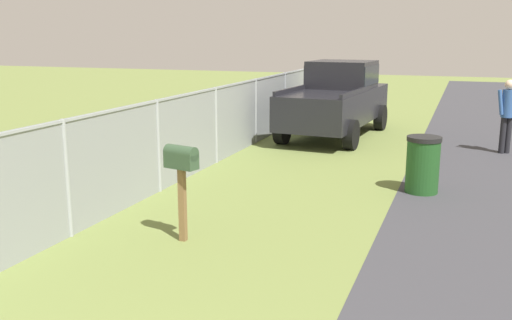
# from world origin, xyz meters

# --- Properties ---
(mailbox) EXTENTS (0.30, 0.51, 1.37)m
(mailbox) POSITION_xyz_m (5.52, 1.48, 1.09)
(mailbox) COLOR brown
(mailbox) RESTS_ON ground
(pickup_truck) EXTENTS (5.15, 2.42, 2.09)m
(pickup_truck) POSITION_xyz_m (14.66, 1.30, 1.10)
(pickup_truck) COLOR black
(pickup_truck) RESTS_ON ground
(trash_bin) EXTENTS (0.62, 0.62, 1.04)m
(trash_bin) POSITION_xyz_m (9.27, -1.47, 0.52)
(trash_bin) COLOR #1E4C1E
(trash_bin) RESTS_ON ground
(pedestrian) EXTENTS (0.30, 0.53, 1.78)m
(pedestrian) POSITION_xyz_m (13.62, -3.08, 1.04)
(pedestrian) COLOR black
(pedestrian) RESTS_ON ground
(fence_section) EXTENTS (18.01, 0.07, 1.71)m
(fence_section) POSITION_xyz_m (8.96, 3.07, 0.92)
(fence_section) COLOR #9EA3A8
(fence_section) RESTS_ON ground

